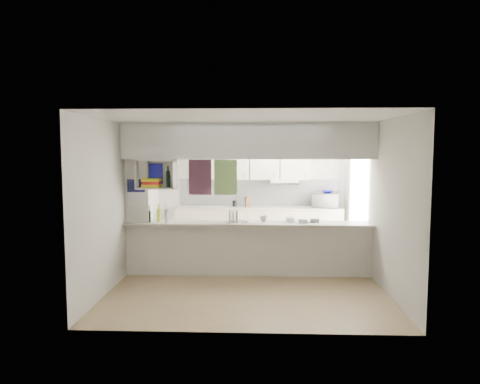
{
  "coord_description": "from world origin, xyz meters",
  "views": [
    {
      "loc": [
        0.14,
        -7.24,
        2.1
      ],
      "look_at": [
        -0.16,
        0.5,
        1.4
      ],
      "focal_mm": 32.0,
      "sensor_mm": 36.0,
      "label": 1
    }
  ],
  "objects_px": {
    "dish_rack": "(235,217)",
    "microwave": "(325,200)",
    "wine_bottles": "(158,215)",
    "bowl": "(327,192)"
  },
  "relations": [
    {
      "from": "microwave",
      "to": "bowl",
      "type": "bearing_deg",
      "value": -148.05
    },
    {
      "from": "microwave",
      "to": "wine_bottles",
      "type": "xyz_separation_m",
      "value": [
        -3.19,
        -2.09,
        -0.04
      ]
    },
    {
      "from": "wine_bottles",
      "to": "bowl",
      "type": "bearing_deg",
      "value": 33.17
    },
    {
      "from": "dish_rack",
      "to": "wine_bottles",
      "type": "bearing_deg",
      "value": 167.01
    },
    {
      "from": "microwave",
      "to": "wine_bottles",
      "type": "bearing_deg",
      "value": 43.2
    },
    {
      "from": "dish_rack",
      "to": "bowl",
      "type": "bearing_deg",
      "value": 34.95
    },
    {
      "from": "bowl",
      "to": "wine_bottles",
      "type": "distance_m",
      "value": 3.86
    },
    {
      "from": "bowl",
      "to": "wine_bottles",
      "type": "relative_size",
      "value": 0.69
    },
    {
      "from": "bowl",
      "to": "dish_rack",
      "type": "distance_m",
      "value": 2.85
    },
    {
      "from": "dish_rack",
      "to": "microwave",
      "type": "bearing_deg",
      "value": 35.36
    }
  ]
}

